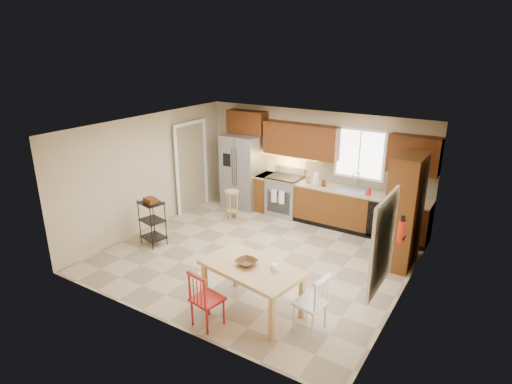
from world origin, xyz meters
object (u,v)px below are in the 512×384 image
object	(u,v)px
range_stove	(285,196)
soap_bottle	(369,191)
chair_red	(207,298)
table_bowl	(247,265)
bar_stool	(232,205)
chair_white	(310,302)
table_jar	(275,268)
refrigerator	(243,171)
fire_extinguisher	(402,231)
pantry	(405,211)
dining_table	(252,289)
utility_cart	(153,223)

from	to	relation	value
range_stove	soap_bottle	world-z (taller)	soap_bottle
chair_red	soap_bottle	bearing A→B (deg)	87.36
table_bowl	bar_stool	bearing A→B (deg)	128.53
chair_white	range_stove	bearing A→B (deg)	42.76
table_bowl	table_jar	size ratio (longest dim) A/B	2.42
refrigerator	fire_extinguisher	distance (m)	4.76
fire_extinguisher	chair_red	world-z (taller)	fire_extinguisher
pantry	chair_red	bearing A→B (deg)	-119.15
fire_extinguisher	chair_red	xyz separation A→B (m)	(-2.09, -2.34, -0.65)
refrigerator	range_stove	distance (m)	1.24
chair_red	table_bowl	world-z (taller)	chair_red
range_stove	dining_table	world-z (taller)	range_stove
range_stove	table_jar	bearing A→B (deg)	-63.94
soap_bottle	chair_red	distance (m)	4.43
table_bowl	utility_cart	bearing A→B (deg)	163.13
utility_cart	dining_table	bearing A→B (deg)	-4.02
dining_table	refrigerator	bearing A→B (deg)	134.97
dining_table	bar_stool	world-z (taller)	dining_table
utility_cart	bar_stool	bearing A→B (deg)	85.73
refrigerator	bar_stool	bearing A→B (deg)	-74.05
refrigerator	fire_extinguisher	bearing A→B (deg)	-24.52
dining_table	utility_cart	distance (m)	3.06
range_stove	fire_extinguisher	world-z (taller)	fire_extinguisher
utility_cart	table_bowl	bearing A→B (deg)	-4.54
table_jar	bar_stool	xyz separation A→B (m)	(-2.69, 2.74, -0.44)
chair_red	bar_stool	world-z (taller)	chair_red
pantry	table_bowl	xyz separation A→B (m)	(-1.64, -2.74, -0.29)
table_bowl	soap_bottle	bearing A→B (deg)	79.32
table_bowl	bar_stool	world-z (taller)	table_bowl
table_jar	utility_cart	size ratio (longest dim) A/B	0.13
table_jar	bar_stool	world-z (taller)	table_jar
range_stove	chair_white	distance (m)	4.38
fire_extinguisher	utility_cart	world-z (taller)	fire_extinguisher
chair_white	bar_stool	size ratio (longest dim) A/B	1.32
refrigerator	soap_bottle	xyz separation A→B (m)	(3.18, -0.02, 0.09)
refrigerator	table_bowl	world-z (taller)	refrigerator
pantry	chair_white	world-z (taller)	pantry
chair_red	utility_cart	bearing A→B (deg)	159.44
table_bowl	table_jar	world-z (taller)	table_jar
fire_extinguisher	dining_table	world-z (taller)	fire_extinguisher
chair_red	dining_table	bearing A→B (deg)	71.43
pantry	dining_table	distance (m)	3.21
soap_bottle	bar_stool	bearing A→B (deg)	-164.67
refrigerator	fire_extinguisher	size ratio (longest dim) A/B	5.06
refrigerator	chair_white	world-z (taller)	refrigerator
soap_bottle	chair_white	xyz separation A→B (m)	(0.36, -3.59, -0.55)
dining_table	table_bowl	world-z (taller)	table_bowl
dining_table	chair_white	xyz separation A→B (m)	(0.95, 0.05, 0.08)
pantry	chair_white	size ratio (longest dim) A/B	2.33
chair_white	fire_extinguisher	bearing A→B (deg)	-16.01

